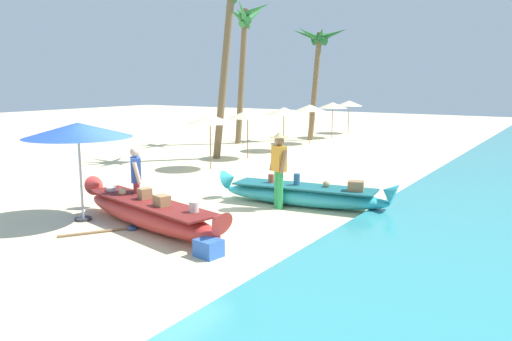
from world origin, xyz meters
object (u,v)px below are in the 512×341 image
boat_red_foreground (148,213)px  palm_tree_mid_cluster (229,8)px  person_vendor_hatted (279,164)px  patio_umbrella_large (78,130)px  person_tourist_customer (136,178)px  palm_tree_tall_inland (245,34)px  paddle (109,230)px  cooler_box (209,248)px  palm_tree_leaning_seaward (318,47)px  boat_cyan_midground (304,195)px

boat_red_foreground → palm_tree_mid_cluster: (-4.01, 8.54, 5.39)m
person_vendor_hatted → patio_umbrella_large: patio_umbrella_large is taller
person_tourist_customer → palm_tree_tall_inland: palm_tree_tall_inland is taller
person_vendor_hatted → paddle: bearing=-118.6°
palm_tree_tall_inland → paddle: (5.86, -13.69, -5.19)m
person_tourist_customer → cooler_box: (2.96, -1.20, -0.75)m
palm_tree_leaning_seaward → palm_tree_mid_cluster: palm_tree_mid_cluster is taller
person_vendor_hatted → cooler_box: 3.79m
person_vendor_hatted → cooler_box: size_ratio=4.28×
palm_tree_mid_cluster → boat_cyan_midground: bearing=-41.0°
person_tourist_customer → paddle: size_ratio=1.12×
person_tourist_customer → paddle: (0.34, -1.13, -0.87)m
palm_tree_mid_cluster → paddle: size_ratio=4.95×
person_vendor_hatted → patio_umbrella_large: (-3.10, -3.25, 0.91)m
patio_umbrella_large → palm_tree_mid_cluster: size_ratio=0.33×
boat_red_foreground → palm_tree_tall_inland: 15.29m
boat_cyan_midground → person_vendor_hatted: size_ratio=2.45×
person_vendor_hatted → palm_tree_mid_cluster: (-5.48, 5.67, 4.63)m
boat_cyan_midground → palm_tree_leaning_seaward: 14.87m
boat_cyan_midground → paddle: boat_cyan_midground is taller
boat_cyan_midground → person_vendor_hatted: person_vendor_hatted is taller
patio_umbrella_large → cooler_box: patio_umbrella_large is taller
boat_cyan_midground → paddle: bearing=-119.6°
patio_umbrella_large → paddle: bearing=-14.2°
boat_red_foreground → patio_umbrella_large: bearing=-167.1°
boat_red_foreground → paddle: bearing=-124.2°
boat_cyan_midground → palm_tree_tall_inland: size_ratio=0.68×
patio_umbrella_large → palm_tree_leaning_seaward: bearing=98.4°
cooler_box → person_vendor_hatted: bearing=109.7°
person_vendor_hatted → paddle: size_ratio=1.31×
palm_tree_mid_cluster → cooler_box: size_ratio=16.21×
paddle → person_vendor_hatted: bearing=61.4°
boat_red_foreground → palm_tree_leaning_seaward: palm_tree_leaning_seaward is taller
boat_cyan_midground → cooler_box: size_ratio=10.50×
person_tourist_customer → cooler_box: size_ratio=3.68×
palm_tree_mid_cluster → palm_tree_tall_inland: bearing=117.3°
boat_cyan_midground → palm_tree_tall_inland: (-8.19, 9.59, 4.94)m
person_vendor_hatted → palm_tree_tall_inland: (-7.79, 10.15, 4.15)m
person_vendor_hatted → cooler_box: (0.69, -3.61, -0.92)m
person_tourist_customer → palm_tree_leaning_seaward: palm_tree_leaning_seaward is taller
palm_tree_mid_cluster → paddle: 11.39m
palm_tree_mid_cluster → palm_tree_leaning_seaward: bearing=90.6°
boat_cyan_midground → palm_tree_mid_cluster: palm_tree_mid_cluster is taller
person_vendor_hatted → person_tourist_customer: person_vendor_hatted is taller
boat_red_foreground → person_vendor_hatted: (1.47, 2.87, 0.76)m
palm_tree_leaning_seaward → paddle: bearing=-77.9°
boat_red_foreground → person_tourist_customer: bearing=149.9°
boat_red_foreground → patio_umbrella_large: patio_umbrella_large is taller
boat_red_foreground → person_tourist_customer: (-0.80, 0.46, 0.58)m
cooler_box → paddle: (-2.61, 0.07, -0.12)m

